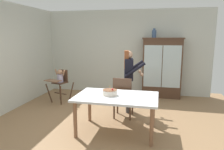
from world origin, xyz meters
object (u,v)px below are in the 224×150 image
at_px(china_cabinet, 162,68).
at_px(adult_person, 129,74).
at_px(ceramic_vase, 154,34).
at_px(dining_table, 117,100).
at_px(high_chair_with_toddler, 60,80).
at_px(dining_chair_far_side, 123,95).
at_px(birthday_cake, 110,92).

relative_size(china_cabinet, adult_person, 1.20).
xyz_separation_m(ceramic_vase, dining_table, (-0.64, -2.68, -1.29)).
bearing_deg(high_chair_with_toddler, china_cabinet, 38.96).
distance_m(high_chair_with_toddler, dining_chair_far_side, 2.11).
xyz_separation_m(birthday_cake, dining_chair_far_side, (0.15, 0.70, -0.24)).
relative_size(china_cabinet, high_chair_with_toddler, 1.93).
height_order(china_cabinet, birthday_cake, china_cabinet).
bearing_deg(china_cabinet, adult_person, -118.51).
distance_m(birthday_cake, dining_chair_far_side, 0.75).
bearing_deg(china_cabinet, high_chair_with_toddler, -158.13).
relative_size(adult_person, birthday_cake, 5.47).
xyz_separation_m(china_cabinet, high_chair_with_toddler, (-2.83, -1.14, -0.27)).
relative_size(birthday_cake, dining_chair_far_side, 0.29).
height_order(dining_table, birthday_cake, birthday_cake).
bearing_deg(high_chair_with_toddler, dining_chair_far_side, -6.07).
bearing_deg(ceramic_vase, dining_chair_far_side, -107.56).
height_order(adult_person, dining_chair_far_side, adult_person).
xyz_separation_m(high_chair_with_toddler, dining_table, (1.93, -1.54, -0.00)).
height_order(ceramic_vase, dining_table, ceramic_vase).
distance_m(dining_table, birthday_cake, 0.20).
xyz_separation_m(china_cabinet, dining_chair_far_side, (-0.89, -1.97, -0.36)).
bearing_deg(high_chair_with_toddler, dining_table, -21.57).
height_order(china_cabinet, ceramic_vase, ceramic_vase).
bearing_deg(dining_chair_far_side, high_chair_with_toddler, -21.45).
relative_size(adult_person, dining_chair_far_side, 1.59).
xyz_separation_m(ceramic_vase, high_chair_with_toddler, (-2.56, -1.14, -1.29)).
bearing_deg(ceramic_vase, china_cabinet, -0.80).
height_order(high_chair_with_toddler, birthday_cake, high_chair_with_toddler).
bearing_deg(dining_table, high_chair_with_toddler, 141.34).
bearing_deg(dining_table, adult_person, 85.92).
bearing_deg(dining_chair_far_side, ceramic_vase, -105.84).
xyz_separation_m(high_chair_with_toddler, birthday_cake, (1.79, -1.53, 0.14)).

